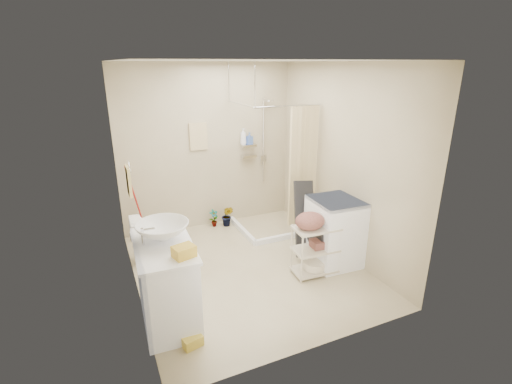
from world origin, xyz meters
TOP-DOWN VIEW (x-y plane):
  - floor at (0.00, 0.00)m, footprint 3.20×3.20m
  - ceiling at (0.00, 0.00)m, footprint 2.80×3.20m
  - wall_back at (0.00, 1.60)m, footprint 2.80×0.04m
  - wall_front at (0.00, -1.60)m, footprint 2.80×0.04m
  - wall_left at (-1.40, 0.00)m, footprint 0.04×3.20m
  - wall_right at (1.40, 0.00)m, footprint 0.04×3.20m
  - vanity at (-1.16, -0.60)m, footprint 0.61×1.03m
  - sink at (-1.14, -0.50)m, footprint 0.68×0.68m
  - counter_basket at (-1.03, -0.94)m, footprint 0.23×0.20m
  - floor_basket at (-1.05, -1.09)m, footprint 0.31×0.26m
  - toilet at (-1.04, 0.71)m, footprint 0.65×0.39m
  - mop at (-1.22, 1.45)m, footprint 0.14×0.14m
  - potted_plant_a at (0.01, 1.45)m, footprint 0.18×0.14m
  - potted_plant_b at (0.22, 1.38)m, footprint 0.25×0.24m
  - hanging_towel at (-0.15, 1.58)m, footprint 0.28×0.03m
  - towel_ring at (-1.38, -0.20)m, footprint 0.04×0.22m
  - tp_holder at (-1.36, 0.05)m, footprint 0.08×0.12m
  - shower at (0.85, 1.05)m, footprint 1.10×1.10m
  - shampoo_bottle_a at (0.58, 1.54)m, footprint 0.13×0.13m
  - shampoo_bottle_b at (0.69, 1.53)m, footprint 0.11×0.11m
  - washing_machine at (1.14, -0.32)m, footprint 0.65×0.67m
  - laundry_rack at (0.74, -0.46)m, footprint 0.59×0.37m
  - ironing_board at (0.87, 0.04)m, footprint 0.32×0.12m

SIDE VIEW (x-z plane):
  - floor at x=0.00m, z-range 0.00..0.00m
  - floor_basket at x=-1.05m, z-range 0.00..0.15m
  - potted_plant_a at x=0.01m, z-range 0.00..0.30m
  - potted_plant_b at x=0.22m, z-range 0.00..0.36m
  - toilet at x=-1.04m, z-range 0.00..0.66m
  - laundry_rack at x=0.74m, z-range 0.00..0.78m
  - vanity at x=-1.16m, z-range 0.00..0.88m
  - washing_machine at x=1.14m, z-range 0.00..0.91m
  - ironing_board at x=0.87m, z-range 0.00..1.09m
  - mop at x=-1.22m, z-range 0.00..1.20m
  - tp_holder at x=-1.36m, z-range 0.65..0.79m
  - counter_basket at x=-1.03m, z-range 0.88..0.99m
  - sink at x=-1.14m, z-range 0.88..1.07m
  - shower at x=0.85m, z-range 0.00..2.10m
  - wall_back at x=0.00m, z-range 0.00..2.60m
  - wall_front at x=0.00m, z-range 0.00..2.60m
  - wall_left at x=-1.40m, z-range 0.00..2.60m
  - wall_right at x=1.40m, z-range 0.00..2.60m
  - shampoo_bottle_b at x=0.69m, z-range 1.32..1.51m
  - shampoo_bottle_a at x=0.58m, z-range 1.32..1.58m
  - towel_ring at x=-1.38m, z-range 1.30..1.64m
  - hanging_towel at x=-0.15m, z-range 1.29..1.71m
  - ceiling at x=0.00m, z-range 2.58..2.62m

